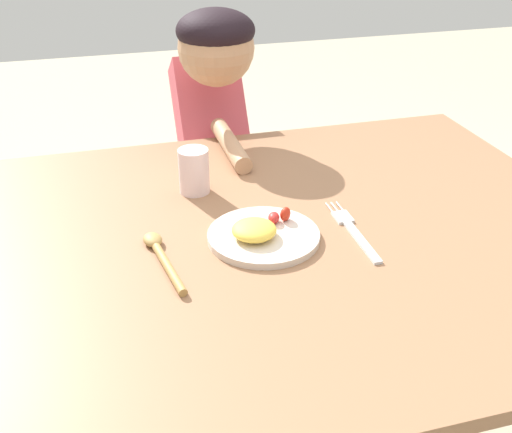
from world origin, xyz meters
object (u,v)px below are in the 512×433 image
plate (262,234)px  fork (353,231)px  person (212,153)px  spoon (161,255)px  drinking_cup (194,171)px

plate → fork: 0.17m
plate → person: size_ratio=0.21×
plate → spoon: 0.19m
spoon → person: 0.69m
plate → person: person is taller
plate → drinking_cup: drinking_cup is taller
fork → person: bearing=12.5°
fork → spoon: 0.36m
plate → person: bearing=86.5°
drinking_cup → person: person is taller
fork → drinking_cup: size_ratio=2.43×
plate → drinking_cup: (-0.08, 0.23, 0.03)m
spoon → drinking_cup: size_ratio=2.12×
spoon → person: person is taller
plate → person: (0.04, 0.63, -0.11)m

